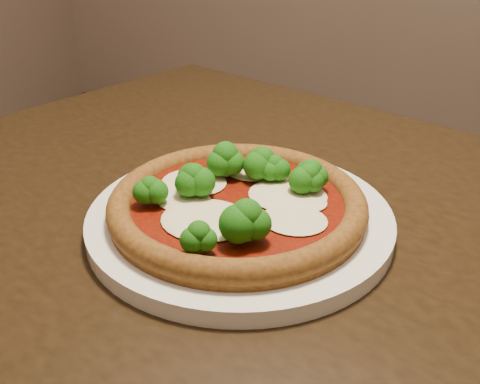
% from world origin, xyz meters
% --- Properties ---
extents(dining_table, '(1.25, 1.03, 0.75)m').
position_xyz_m(dining_table, '(0.01, -0.20, 0.64)').
color(dining_table, black).
rests_on(dining_table, floor).
extents(plate, '(0.32, 0.32, 0.02)m').
position_xyz_m(plate, '(-0.04, -0.25, 0.76)').
color(plate, white).
rests_on(plate, dining_table).
extents(pizza, '(0.27, 0.27, 0.06)m').
position_xyz_m(pizza, '(-0.04, -0.26, 0.78)').
color(pizza, brown).
rests_on(pizza, plate).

